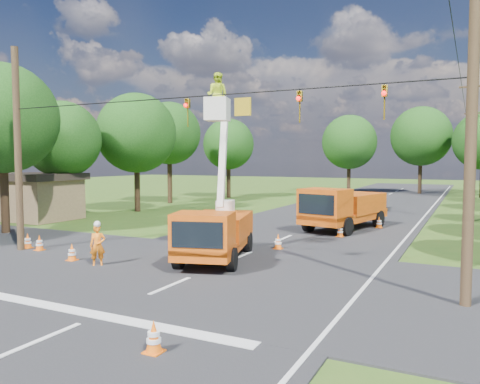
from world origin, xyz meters
The scene contains 29 objects.
ground centered at (0.00, 20.00, 0.00)m, with size 140.00×140.00×0.00m, color #305519.
road_main centered at (0.00, 20.00, 0.00)m, with size 12.00×100.00×0.06m, color black.
road_cross centered at (0.00, 2.00, 0.00)m, with size 56.00×10.00×0.07m, color black.
stop_bar centered at (0.00, -3.20, 0.00)m, with size 9.00×0.45×0.02m, color silver.
edge_line centered at (5.60, 20.00, 0.00)m, with size 0.12×90.00×0.02m, color silver.
bucket_truck centered at (-0.64, 4.05, 1.64)m, with size 3.65×6.13×7.58m.
second_truck centered at (1.91, 14.51, 1.30)m, with size 3.86×7.04×2.50m.
ground_worker centered at (-4.19, 1.20, 0.80)m, with size 0.58×0.38×1.60m, color orange.
distant_car centered at (1.52, 26.17, 0.76)m, with size 1.79×4.46×1.52m, color black.
traffic_cone_0 centered at (2.67, -4.43, 0.36)m, with size 0.38×0.38×0.71m.
traffic_cone_1 centered at (0.76, 7.38, 0.36)m, with size 0.38×0.38×0.71m.
traffic_cone_2 centered at (2.44, 11.91, 0.36)m, with size 0.38×0.38×0.71m.
traffic_cone_3 centered at (-5.74, 1.39, 0.36)m, with size 0.38×0.38×0.71m.
traffic_cone_4 centered at (-8.66, 2.29, 0.36)m, with size 0.38×0.38×0.71m.
traffic_cone_5 centered at (-9.57, 2.42, 0.36)m, with size 0.38×0.38×0.71m.
traffic_cone_6 centered at (3.69, 16.11, 0.36)m, with size 0.38×0.38×0.71m.
pole_right_near centered at (8.50, 2.00, 5.11)m, with size 1.80×0.30×10.00m.
pole_right_mid centered at (8.50, 22.00, 5.11)m, with size 1.80×0.30×10.00m.
pole_right_far centered at (8.50, 42.00, 5.11)m, with size 1.80×0.30×10.00m.
pole_left centered at (-9.50, 2.00, 4.50)m, with size 0.30×0.30×9.00m.
signal_span centered at (2.23, 1.99, 5.88)m, with size 18.00×0.29×1.07m.
shed centered at (-18.00, 10.00, 1.62)m, with size 5.50×4.50×3.15m.
tree_left_b centered at (-14.50, 5.00, 6.31)m, with size 6.00×6.00×9.32m.
tree_left_c centered at (-16.50, 11.00, 5.44)m, with size 5.20×5.20×8.06m.
tree_left_d centered at (-15.00, 17.00, 6.12)m, with size 6.20×6.20×9.24m.
tree_left_e centered at (-16.80, 24.00, 6.49)m, with size 5.80×5.80×9.41m.
tree_left_f centered at (-14.80, 32.00, 5.69)m, with size 5.40×5.40×8.40m.
tree_far_a centered at (-5.00, 45.00, 6.19)m, with size 6.60×6.60×9.50m.
tree_far_b centered at (3.00, 47.00, 6.81)m, with size 7.00×7.00×10.32m.
Camera 1 is at (8.56, -12.20, 4.09)m, focal length 35.00 mm.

